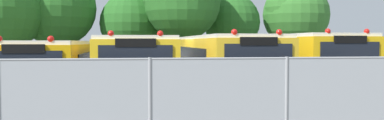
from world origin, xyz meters
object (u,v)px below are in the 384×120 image
(school_bus_1, at_px, (137,65))
(tree_0, at_px, (3,8))
(tree_5, at_px, (294,13))
(school_bus_2, at_px, (217,64))
(school_bus_3, at_px, (290,62))
(tree_3, at_px, (179,0))
(tree_4, at_px, (231,21))
(tree_2, at_px, (131,22))
(school_bus_0, at_px, (59,67))
(tree_1, at_px, (56,8))

(school_bus_1, height_order, tree_0, tree_0)
(school_bus_1, relative_size, tree_5, 1.49)
(school_bus_2, relative_size, school_bus_3, 1.18)
(tree_3, bearing_deg, tree_4, 29.14)
(school_bus_2, xyz_separation_m, tree_2, (-3.65, 10.64, 2.23))
(school_bus_3, height_order, tree_5, tree_5)
(tree_2, relative_size, tree_3, 0.78)
(school_bus_0, bearing_deg, tree_1, -79.90)
(school_bus_2, xyz_separation_m, school_bus_3, (3.23, -0.05, 0.03))
(school_bus_0, distance_m, tree_0, 10.32)
(tree_2, distance_m, tree_5, 11.73)
(school_bus_0, bearing_deg, tree_5, -143.04)
(school_bus_1, xyz_separation_m, tree_3, (2.74, 9.22, 3.61))
(school_bus_0, distance_m, tree_3, 11.28)
(tree_1, distance_m, tree_3, 7.98)
(tree_2, relative_size, tree_5, 0.85)
(tree_5, bearing_deg, school_bus_3, -113.27)
(tree_1, bearing_deg, school_bus_0, -79.25)
(tree_0, distance_m, tree_2, 7.80)
(tree_5, bearing_deg, tree_3, -165.35)
(school_bus_0, distance_m, school_bus_1, 3.12)
(school_bus_0, height_order, tree_4, tree_4)
(school_bus_1, bearing_deg, tree_2, -87.27)
(tree_2, bearing_deg, tree_1, -176.54)
(school_bus_0, bearing_deg, school_bus_2, 179.67)
(tree_2, bearing_deg, tree_5, 2.40)
(school_bus_1, bearing_deg, school_bus_0, -4.53)
(tree_1, height_order, tree_2, tree_1)
(tree_5, bearing_deg, school_bus_1, -134.79)
(tree_1, distance_m, tree_2, 4.86)
(school_bus_1, distance_m, tree_1, 12.24)
(school_bus_1, height_order, tree_5, tree_5)
(school_bus_2, relative_size, tree_2, 2.03)
(school_bus_1, bearing_deg, tree_5, -133.61)
(school_bus_1, relative_size, tree_1, 1.43)
(tree_0, height_order, tree_4, tree_0)
(tree_0, xyz_separation_m, tree_3, (10.55, 0.23, 0.66))
(school_bus_1, bearing_deg, tree_1, -63.44)
(tree_2, bearing_deg, tree_0, -165.07)
(school_bus_1, height_order, school_bus_2, school_bus_2)
(tree_1, height_order, tree_3, tree_3)
(tree_1, relative_size, tree_5, 1.04)
(school_bus_3, bearing_deg, tree_2, -57.91)
(tree_1, bearing_deg, tree_0, -147.89)
(school_bus_3, height_order, tree_2, tree_2)
(school_bus_0, bearing_deg, tree_2, -105.37)
(school_bus_1, distance_m, tree_0, 12.26)
(tree_3, xyz_separation_m, tree_5, (8.65, 2.26, -0.61))
(tree_3, distance_m, tree_4, 4.67)
(tree_0, xyz_separation_m, tree_5, (19.20, 2.49, 0.05))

